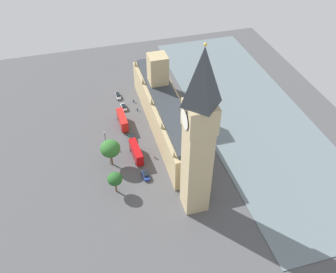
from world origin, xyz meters
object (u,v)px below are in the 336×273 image
car_white_opposite_hall (124,107)px  street_lamp_slot_12 (105,136)px  parliament_building (165,111)px  car_silver_far_end (118,96)px  plane_tree_kerbside (110,149)px  clock_tower (199,136)px  car_blue_midblock (146,175)px  pedestrian_trailing (137,109)px  double_decker_bus_near_tower (136,152)px  double_decker_bus_corner (122,120)px  car_dark_green_under_trees (132,137)px  pedestrian_by_river_gate (155,156)px  plane_tree_slot_10 (115,179)px  pedestrian_leading (134,101)px  street_lamp_slot_11 (109,154)px

car_white_opposite_hall → street_lamp_slot_12: street_lamp_slot_12 is taller
parliament_building → car_silver_far_end: size_ratio=13.49×
parliament_building → plane_tree_kerbside: parliament_building is taller
clock_tower → street_lamp_slot_12: size_ratio=8.89×
car_blue_midblock → pedestrian_trailing: (-5.05, -36.78, -0.16)m
car_blue_midblock → double_decker_bus_near_tower: bearing=-86.1°
double_decker_bus_corner → car_dark_green_under_trees: bearing=98.9°
double_decker_bus_corner → pedestrian_by_river_gate: (-7.45, 21.14, -1.93)m
plane_tree_kerbside → car_dark_green_under_trees: bearing=-129.1°
double_decker_bus_corner → plane_tree_slot_10: (8.14, 32.71, 3.12)m
car_blue_midblock → car_dark_green_under_trees: bearing=-89.9°
clock_tower → car_silver_far_end: 70.29m
car_dark_green_under_trees → plane_tree_slot_10: 26.11m
plane_tree_slot_10 → car_white_opposite_hall: bearing=-103.6°
pedestrian_leading → plane_tree_slot_10: plane_tree_slot_10 is taller
car_white_opposite_hall → street_lamp_slot_11: street_lamp_slot_11 is taller
double_decker_bus_near_tower → street_lamp_slot_11: street_lamp_slot_11 is taller
plane_tree_kerbside → pedestrian_trailing: bearing=-118.2°
double_decker_bus_corner → car_blue_midblock: bearing=93.0°
pedestrian_by_river_gate → plane_tree_slot_10: size_ratio=0.20×
pedestrian_leading → street_lamp_slot_11: size_ratio=0.23×
double_decker_bus_corner → plane_tree_slot_10: 33.85m
parliament_building → car_white_opposite_hall: 21.57m
pedestrian_by_river_gate → clock_tower: bearing=139.1°
clock_tower → pedestrian_trailing: clock_tower is taller
double_decker_bus_corner → plane_tree_kerbside: 22.02m
double_decker_bus_near_tower → pedestrian_trailing: size_ratio=6.57×
car_blue_midblock → plane_tree_slot_10: bearing=16.5°
clock_tower → car_white_opposite_hall: (11.76, -54.97, -27.27)m
car_dark_green_under_trees → car_blue_midblock: 20.23m
pedestrian_by_river_gate → plane_tree_kerbside: (14.88, -0.95, 6.64)m
street_lamp_slot_11 → pedestrian_trailing: bearing=-119.2°
double_decker_bus_near_tower → pedestrian_leading: (-5.87, -32.84, -1.93)m
car_white_opposite_hall → pedestrian_by_river_gate: size_ratio=2.95×
pedestrian_leading → street_lamp_slot_12: size_ratio=0.26×
pedestrian_leading → plane_tree_slot_10: 49.19m
car_white_opposite_hall → pedestrian_trailing: size_ratio=2.85×
car_silver_far_end → street_lamp_slot_11: (9.41, 39.12, 3.78)m
double_decker_bus_corner → double_decker_bus_near_tower: same height
street_lamp_slot_12 → car_dark_green_under_trees: bearing=-177.0°
plane_tree_kerbside → plane_tree_slot_10: 12.64m
car_white_opposite_hall → street_lamp_slot_11: (10.27, 30.55, 3.78)m
pedestrian_by_river_gate → pedestrian_trailing: size_ratio=0.97×
car_silver_far_end → pedestrian_leading: 7.91m
car_white_opposite_hall → car_dark_green_under_trees: 19.63m
pedestrian_by_river_gate → pedestrian_trailing: 28.71m
car_white_opposite_hall → car_silver_far_end: bearing=94.0°
double_decker_bus_corner → pedestrian_leading: size_ratio=6.77×
clock_tower → parliament_building: bearing=-92.5°
pedestrian_by_river_gate → street_lamp_slot_11: (15.38, -1.21, 3.97)m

